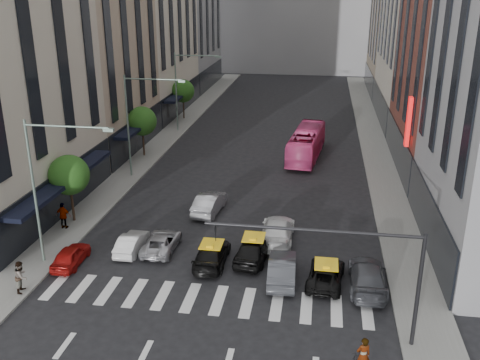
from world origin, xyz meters
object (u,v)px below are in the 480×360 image
at_px(streetlamp_mid, 138,113).
at_px(pedestrian_near, 21,276).
at_px(taxi_left, 212,254).
at_px(streetlamp_far, 184,82).
at_px(taxi_center, 254,248).
at_px(car_white_front, 132,243).
at_px(streetlamp_near, 47,174).
at_px(car_red, 71,256).
at_px(pedestrian_far, 63,216).
at_px(bus, 307,143).

xyz_separation_m(streetlamp_mid, pedestrian_near, (-0.36, -19.48, -4.83)).
bearing_deg(taxi_left, streetlamp_far, -73.45).
height_order(taxi_center, pedestrian_near, pedestrian_near).
relative_size(streetlamp_mid, car_white_front, 2.44).
distance_m(streetlamp_near, car_red, 5.36).
relative_size(streetlamp_far, taxi_left, 1.98).
bearing_deg(pedestrian_far, streetlamp_far, -91.06).
height_order(car_red, taxi_center, taxi_center).
relative_size(taxi_center, pedestrian_far, 2.36).
distance_m(car_red, taxi_left, 8.72).
xyz_separation_m(car_red, taxi_left, (8.60, 1.45, 0.05)).
xyz_separation_m(pedestrian_near, pedestrian_far, (-1.46, 8.09, 0.04)).
height_order(car_white_front, bus, bus).
bearing_deg(car_white_front, streetlamp_far, -82.32).
xyz_separation_m(streetlamp_far, taxi_center, (11.94, -29.61, -5.13)).
distance_m(car_white_front, bus, 24.24).
bearing_deg(streetlamp_mid, car_white_front, -73.82).
bearing_deg(streetlamp_near, pedestrian_near, -95.85).
xyz_separation_m(car_red, taxi_center, (11.10, 2.36, 0.16)).
xyz_separation_m(streetlamp_mid, taxi_left, (9.44, -14.51, -5.24)).
distance_m(car_red, car_white_front, 3.86).
bearing_deg(car_red, pedestrian_far, -61.71).
distance_m(streetlamp_mid, bus, 17.13).
bearing_deg(streetlamp_mid, pedestrian_far, -99.06).
xyz_separation_m(streetlamp_far, bus, (14.40, -7.84, -4.43)).
height_order(streetlamp_far, pedestrian_near, streetlamp_far).
height_order(streetlamp_mid, car_red, streetlamp_mid).
height_order(car_white_front, pedestrian_near, pedestrian_near).
bearing_deg(taxi_left, bus, -102.97).
bearing_deg(pedestrian_near, car_red, -28.77).
bearing_deg(car_red, streetlamp_mid, -88.83).
bearing_deg(taxi_left, streetlamp_mid, -57.59).
xyz_separation_m(streetlamp_near, taxi_left, (9.44, 1.49, -5.24)).
distance_m(taxi_left, pedestrian_far, 11.69).
xyz_separation_m(streetlamp_mid, pedestrian_far, (-1.82, -11.38, -4.79)).
distance_m(streetlamp_mid, taxi_center, 18.82).
relative_size(taxi_left, taxi_center, 1.00).
bearing_deg(pedestrian_near, car_white_front, -46.84).
bearing_deg(streetlamp_near, pedestrian_far, 111.46).
height_order(streetlamp_mid, pedestrian_far, streetlamp_mid).
relative_size(streetlamp_mid, bus, 0.85).
bearing_deg(pedestrian_near, streetlamp_far, -10.49).
bearing_deg(taxi_left, pedestrian_near, 26.23).
height_order(taxi_center, pedestrian_far, pedestrian_far).
bearing_deg(streetlamp_far, streetlamp_mid, -90.00).
xyz_separation_m(streetlamp_far, car_white_front, (3.98, -29.71, -5.30)).
xyz_separation_m(taxi_center, bus, (2.45, 21.77, 0.70)).
relative_size(streetlamp_mid, pedestrian_far, 4.69).
bearing_deg(pedestrian_far, pedestrian_near, 102.95).
bearing_deg(pedestrian_far, streetlamp_near, 114.19).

